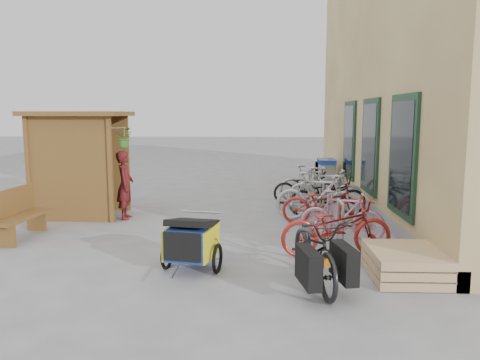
{
  "coord_description": "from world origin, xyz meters",
  "views": [
    {
      "loc": [
        0.88,
        -7.99,
        2.35
      ],
      "look_at": [
        0.5,
        1.5,
        1.0
      ],
      "focal_mm": 35.0,
      "sensor_mm": 36.0,
      "label": 1
    }
  ],
  "objects_px": {
    "bike_0": "(336,227)",
    "bike_3": "(317,197)",
    "pallet_stack": "(405,263)",
    "bike_7": "(310,183)",
    "bike_4": "(327,195)",
    "cargo_bike": "(316,251)",
    "bike_1": "(342,216)",
    "child_trailer": "(192,240)",
    "bench": "(17,213)",
    "person_kiosk": "(125,185)",
    "bike_5": "(325,190)",
    "bike_6": "(306,187)",
    "shopping_carts": "(325,170)",
    "kiosk": "(76,149)",
    "bike_2": "(324,204)"
  },
  "relations": [
    {
      "from": "child_trailer",
      "to": "bench",
      "type": "bearing_deg",
      "value": 165.67
    },
    {
      "from": "child_trailer",
      "to": "cargo_bike",
      "type": "relative_size",
      "value": 0.75
    },
    {
      "from": "child_trailer",
      "to": "bike_2",
      "type": "bearing_deg",
      "value": 61.96
    },
    {
      "from": "person_kiosk",
      "to": "bench",
      "type": "bearing_deg",
      "value": 130.49
    },
    {
      "from": "bike_0",
      "to": "bike_7",
      "type": "height_order",
      "value": "bike_7"
    },
    {
      "from": "bike_0",
      "to": "bike_5",
      "type": "bearing_deg",
      "value": -12.98
    },
    {
      "from": "person_kiosk",
      "to": "bike_2",
      "type": "xyz_separation_m",
      "value": [
        4.37,
        -0.47,
        -0.3
      ]
    },
    {
      "from": "kiosk",
      "to": "bike_7",
      "type": "relative_size",
      "value": 1.52
    },
    {
      "from": "pallet_stack",
      "to": "bench",
      "type": "distance_m",
      "value": 6.94
    },
    {
      "from": "kiosk",
      "to": "cargo_bike",
      "type": "bearing_deg",
      "value": -40.65
    },
    {
      "from": "cargo_bike",
      "to": "bike_5",
      "type": "distance_m",
      "value": 5.01
    },
    {
      "from": "child_trailer",
      "to": "bike_7",
      "type": "height_order",
      "value": "bike_7"
    },
    {
      "from": "shopping_carts",
      "to": "bike_0",
      "type": "bearing_deg",
      "value": -96.39
    },
    {
      "from": "bike_4",
      "to": "person_kiosk",
      "type": "bearing_deg",
      "value": 89.02
    },
    {
      "from": "pallet_stack",
      "to": "bike_7",
      "type": "bearing_deg",
      "value": 97.13
    },
    {
      "from": "bike_4",
      "to": "cargo_bike",
      "type": "bearing_deg",
      "value": 162.72
    },
    {
      "from": "shopping_carts",
      "to": "child_trailer",
      "type": "xyz_separation_m",
      "value": [
        -3.12,
        -8.19,
        -0.09
      ]
    },
    {
      "from": "pallet_stack",
      "to": "bike_0",
      "type": "relative_size",
      "value": 0.65
    },
    {
      "from": "shopping_carts",
      "to": "cargo_bike",
      "type": "xyz_separation_m",
      "value": [
        -1.33,
        -8.76,
        -0.07
      ]
    },
    {
      "from": "child_trailer",
      "to": "bike_7",
      "type": "xyz_separation_m",
      "value": [
        2.38,
        5.74,
        0.02
      ]
    },
    {
      "from": "person_kiosk",
      "to": "bike_6",
      "type": "xyz_separation_m",
      "value": [
        4.22,
        1.93,
        -0.32
      ]
    },
    {
      "from": "pallet_stack",
      "to": "person_kiosk",
      "type": "relative_size",
      "value": 0.78
    },
    {
      "from": "kiosk",
      "to": "shopping_carts",
      "type": "xyz_separation_m",
      "value": [
        6.28,
        4.52,
        -0.99
      ]
    },
    {
      "from": "shopping_carts",
      "to": "bike_3",
      "type": "height_order",
      "value": "bike_3"
    },
    {
      "from": "bench",
      "to": "bike_5",
      "type": "relative_size",
      "value": 0.85
    },
    {
      "from": "pallet_stack",
      "to": "bike_4",
      "type": "relative_size",
      "value": 0.66
    },
    {
      "from": "cargo_bike",
      "to": "child_trailer",
      "type": "bearing_deg",
      "value": 152.05
    },
    {
      "from": "bike_2",
      "to": "bike_4",
      "type": "height_order",
      "value": "bike_4"
    },
    {
      "from": "bike_0",
      "to": "person_kiosk",
      "type": "bearing_deg",
      "value": 50.62
    },
    {
      "from": "person_kiosk",
      "to": "bike_7",
      "type": "relative_size",
      "value": 0.93
    },
    {
      "from": "bike_4",
      "to": "bike_5",
      "type": "bearing_deg",
      "value": -9.31
    },
    {
      "from": "bike_4",
      "to": "bike_7",
      "type": "height_order",
      "value": "bike_7"
    },
    {
      "from": "cargo_bike",
      "to": "bike_5",
      "type": "relative_size",
      "value": 1.1
    },
    {
      "from": "bike_1",
      "to": "bike_7",
      "type": "height_order",
      "value": "bike_7"
    },
    {
      "from": "bike_0",
      "to": "bike_3",
      "type": "distance_m",
      "value": 2.51
    },
    {
      "from": "shopping_carts",
      "to": "bike_0",
      "type": "distance_m",
      "value": 7.43
    },
    {
      "from": "bike_0",
      "to": "bike_5",
      "type": "height_order",
      "value": "bike_5"
    },
    {
      "from": "cargo_bike",
      "to": "bike_7",
      "type": "xyz_separation_m",
      "value": [
        0.59,
        6.31,
        0.0
      ]
    },
    {
      "from": "pallet_stack",
      "to": "bike_2",
      "type": "height_order",
      "value": "bike_2"
    },
    {
      "from": "bike_5",
      "to": "child_trailer",
      "type": "bearing_deg",
      "value": 156.9
    },
    {
      "from": "pallet_stack",
      "to": "bike_7",
      "type": "relative_size",
      "value": 0.73
    },
    {
      "from": "bench",
      "to": "kiosk",
      "type": "bearing_deg",
      "value": 83.21
    },
    {
      "from": "kiosk",
      "to": "bench",
      "type": "height_order",
      "value": "kiosk"
    },
    {
      "from": "bike_0",
      "to": "bike_4",
      "type": "bearing_deg",
      "value": -13.4
    },
    {
      "from": "person_kiosk",
      "to": "cargo_bike",
      "type": "bearing_deg",
      "value": -144.24
    },
    {
      "from": "pallet_stack",
      "to": "bike_1",
      "type": "height_order",
      "value": "bike_1"
    },
    {
      "from": "cargo_bike",
      "to": "bike_7",
      "type": "height_order",
      "value": "cargo_bike"
    },
    {
      "from": "child_trailer",
      "to": "bike_3",
      "type": "xyz_separation_m",
      "value": [
        2.28,
        3.32,
        0.07
      ]
    },
    {
      "from": "bike_0",
      "to": "bike_1",
      "type": "distance_m",
      "value": 1.0
    },
    {
      "from": "bench",
      "to": "person_kiosk",
      "type": "relative_size",
      "value": 1.0
    }
  ]
}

